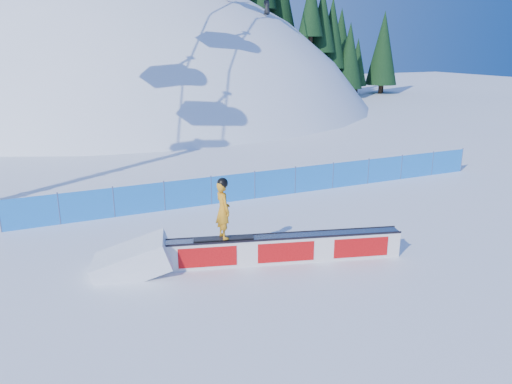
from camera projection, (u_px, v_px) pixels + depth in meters
name	position (u px, v px, depth m)	size (l,w,h in m)	color
ground	(329.00, 229.00, 18.35)	(160.00, 160.00, 0.00)	white
snow_hill	(137.00, 255.00, 60.26)	(64.00, 64.00, 64.00)	white
treeline	(317.00, 17.00, 61.09)	(26.37, 13.06, 22.06)	#2F1E13
safety_fence	(275.00, 183.00, 22.12)	(22.05, 0.05, 1.30)	blue
rail_box	(284.00, 249.00, 15.46)	(7.25, 2.43, 0.89)	silver
snow_ramp	(133.00, 271.00, 14.91)	(2.21, 1.48, 0.83)	white
snowboarder	(223.00, 209.00, 14.79)	(1.84, 0.79, 1.90)	black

